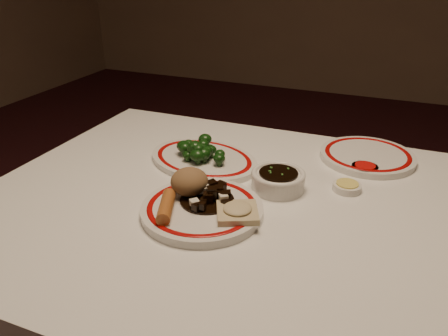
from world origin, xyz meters
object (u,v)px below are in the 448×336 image
at_px(spring_roll, 166,206).
at_px(fried_wonton, 237,211).
at_px(broccoli_plate, 204,159).
at_px(broccoli_pile, 199,149).
at_px(rice_mound, 189,182).
at_px(soy_bowl, 278,181).
at_px(stirfry_heap, 210,195).
at_px(dining_table, 250,239).
at_px(main_plate, 202,209).

bearing_deg(spring_roll, fried_wonton, -3.51).
relative_size(broccoli_plate, broccoli_pile, 2.42).
xyz_separation_m(rice_mound, soy_bowl, (0.16, 0.12, -0.03)).
distance_m(fried_wonton, stirfry_heap, 0.08).
height_order(spring_roll, soy_bowl, spring_roll).
bearing_deg(dining_table, soy_bowl, 68.87).
relative_size(main_plate, broccoli_plate, 0.94).
bearing_deg(soy_bowl, dining_table, -111.13).
xyz_separation_m(fried_wonton, soy_bowl, (0.04, 0.17, -0.01)).
xyz_separation_m(fried_wonton, stirfry_heap, (-0.07, 0.03, 0.00)).
height_order(main_plate, fried_wonton, fried_wonton).
bearing_deg(rice_mound, fried_wonton, -18.85).
xyz_separation_m(dining_table, stirfry_heap, (-0.08, -0.05, 0.12)).
xyz_separation_m(spring_roll, soy_bowl, (0.17, 0.21, -0.01)).
bearing_deg(rice_mound, stirfry_heap, -10.11).
bearing_deg(main_plate, fried_wonton, -4.24).
distance_m(spring_roll, fried_wonton, 0.14).
relative_size(main_plate, broccoli_pile, 2.27).
distance_m(fried_wonton, soy_bowl, 0.17).
distance_m(dining_table, stirfry_heap, 0.15).
bearing_deg(dining_table, main_plate, -138.14).
distance_m(spring_roll, stirfry_heap, 0.10).
bearing_deg(soy_bowl, broccoli_plate, 163.55).
xyz_separation_m(main_plate, soy_bowl, (0.12, 0.16, 0.01)).
bearing_deg(main_plate, spring_roll, -138.55).
bearing_deg(broccoli_plate, stirfry_heap, -61.87).
bearing_deg(soy_bowl, spring_roll, -129.25).
bearing_deg(broccoli_pile, stirfry_heap, -58.67).
xyz_separation_m(stirfry_heap, broccoli_pile, (-0.11, 0.19, 0.01)).
bearing_deg(fried_wonton, spring_roll, -162.26).
distance_m(stirfry_heap, soy_bowl, 0.17).
relative_size(dining_table, spring_roll, 11.89).
xyz_separation_m(fried_wonton, broccoli_pile, (-0.19, 0.22, 0.01)).
relative_size(rice_mound, spring_roll, 0.80).
relative_size(dining_table, stirfry_heap, 10.36).
relative_size(spring_roll, soy_bowl, 0.84).
distance_m(fried_wonton, broccoli_pile, 0.29).
bearing_deg(broccoli_plate, main_plate, -66.27).
relative_size(main_plate, soy_bowl, 2.71).
distance_m(fried_wonton, broccoli_plate, 0.29).
xyz_separation_m(stirfry_heap, soy_bowl, (0.11, 0.13, -0.01)).
bearing_deg(rice_mound, broccoli_plate, 105.74).
relative_size(spring_roll, fried_wonton, 0.95).
xyz_separation_m(main_plate, rice_mound, (-0.05, 0.04, 0.04)).
relative_size(fried_wonton, broccoli_pile, 0.74).
distance_m(dining_table, rice_mound, 0.19).
bearing_deg(fried_wonton, main_plate, 175.76).
bearing_deg(rice_mound, spring_roll, -96.54).
height_order(dining_table, main_plate, main_plate).
bearing_deg(broccoli_plate, spring_roll, -81.07).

